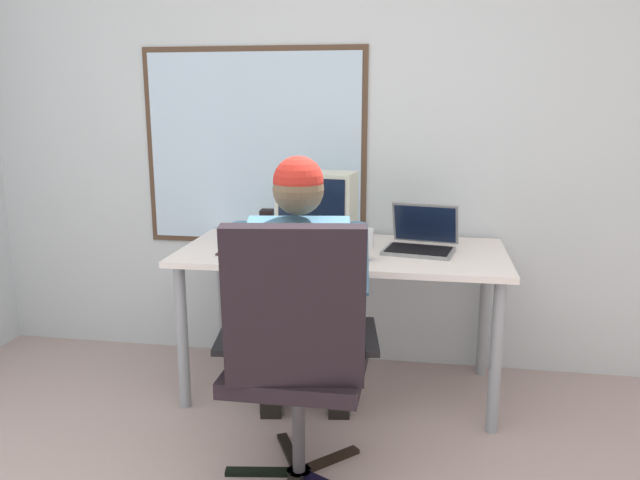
{
  "coord_description": "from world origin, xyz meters",
  "views": [
    {
      "loc": [
        0.35,
        -1.28,
        1.48
      ],
      "look_at": [
        -0.08,
        1.32,
        0.88
      ],
      "focal_mm": 35.3,
      "sensor_mm": 36.0,
      "label": 1
    }
  ],
  "objects_px": {
    "cd_case": "(234,252)",
    "office_chair": "(296,344)",
    "wine_glass": "(365,240)",
    "laptop": "(422,238)",
    "desk_speaker": "(267,224)",
    "person_seated": "(301,303)",
    "desk": "(342,266)",
    "crt_monitor": "(317,204)"
  },
  "relations": [
    {
      "from": "cd_case",
      "to": "office_chair",
      "type": "bearing_deg",
      "value": -58.11
    },
    {
      "from": "wine_glass",
      "to": "cd_case",
      "type": "bearing_deg",
      "value": 176.39
    },
    {
      "from": "laptop",
      "to": "desk_speaker",
      "type": "height_order",
      "value": "laptop"
    },
    {
      "from": "person_seated",
      "to": "office_chair",
      "type": "bearing_deg",
      "value": -82.44
    },
    {
      "from": "desk",
      "to": "crt_monitor",
      "type": "height_order",
      "value": "crt_monitor"
    },
    {
      "from": "wine_glass",
      "to": "desk_speaker",
      "type": "relative_size",
      "value": 0.95
    },
    {
      "from": "person_seated",
      "to": "crt_monitor",
      "type": "distance_m",
      "value": 0.68
    },
    {
      "from": "person_seated",
      "to": "wine_glass",
      "type": "xyz_separation_m",
      "value": [
        0.22,
        0.41,
        0.18
      ]
    },
    {
      "from": "office_chair",
      "to": "person_seated",
      "type": "relative_size",
      "value": 0.84
    },
    {
      "from": "crt_monitor",
      "to": "laptop",
      "type": "height_order",
      "value": "crt_monitor"
    },
    {
      "from": "person_seated",
      "to": "desk",
      "type": "bearing_deg",
      "value": 82.0
    },
    {
      "from": "person_seated",
      "to": "cd_case",
      "type": "height_order",
      "value": "person_seated"
    },
    {
      "from": "desk",
      "to": "crt_monitor",
      "type": "bearing_deg",
      "value": -177.49
    },
    {
      "from": "person_seated",
      "to": "wine_glass",
      "type": "relative_size",
      "value": 8.49
    },
    {
      "from": "crt_monitor",
      "to": "cd_case",
      "type": "relative_size",
      "value": 2.57
    },
    {
      "from": "desk_speaker",
      "to": "cd_case",
      "type": "bearing_deg",
      "value": -103.74
    },
    {
      "from": "desk",
      "to": "laptop",
      "type": "relative_size",
      "value": 4.22
    },
    {
      "from": "laptop",
      "to": "desk_speaker",
      "type": "xyz_separation_m",
      "value": [
        -0.81,
        0.1,
        0.02
      ]
    },
    {
      "from": "wine_glass",
      "to": "cd_case",
      "type": "xyz_separation_m",
      "value": [
        -0.63,
        0.04,
        -0.09
      ]
    },
    {
      "from": "laptop",
      "to": "desk_speaker",
      "type": "bearing_deg",
      "value": 172.94
    },
    {
      "from": "crt_monitor",
      "to": "wine_glass",
      "type": "relative_size",
      "value": 2.59
    },
    {
      "from": "crt_monitor",
      "to": "desk_speaker",
      "type": "height_order",
      "value": "crt_monitor"
    },
    {
      "from": "cd_case",
      "to": "crt_monitor",
      "type": "bearing_deg",
      "value": 23.22
    },
    {
      "from": "crt_monitor",
      "to": "desk",
      "type": "bearing_deg",
      "value": 2.51
    },
    {
      "from": "wine_glass",
      "to": "cd_case",
      "type": "height_order",
      "value": "wine_glass"
    },
    {
      "from": "crt_monitor",
      "to": "cd_case",
      "type": "distance_m",
      "value": 0.47
    },
    {
      "from": "desk_speaker",
      "to": "person_seated",
      "type": "bearing_deg",
      "value": -66.6
    },
    {
      "from": "desk",
      "to": "person_seated",
      "type": "bearing_deg",
      "value": -98.0
    },
    {
      "from": "crt_monitor",
      "to": "office_chair",
      "type": "bearing_deg",
      "value": -85.08
    },
    {
      "from": "crt_monitor",
      "to": "wine_glass",
      "type": "bearing_deg",
      "value": -38.21
    },
    {
      "from": "desk_speaker",
      "to": "cd_case",
      "type": "distance_m",
      "value": 0.35
    },
    {
      "from": "wine_glass",
      "to": "person_seated",
      "type": "bearing_deg",
      "value": -117.96
    },
    {
      "from": "cd_case",
      "to": "desk",
      "type": "bearing_deg",
      "value": 18.39
    },
    {
      "from": "crt_monitor",
      "to": "cd_case",
      "type": "height_order",
      "value": "crt_monitor"
    },
    {
      "from": "person_seated",
      "to": "cd_case",
      "type": "bearing_deg",
      "value": 132.89
    },
    {
      "from": "wine_glass",
      "to": "desk_speaker",
      "type": "bearing_deg",
      "value": 146.34
    },
    {
      "from": "wine_glass",
      "to": "cd_case",
      "type": "distance_m",
      "value": 0.64
    },
    {
      "from": "person_seated",
      "to": "cd_case",
      "type": "relative_size",
      "value": 8.43
    },
    {
      "from": "desk",
      "to": "wine_glass",
      "type": "relative_size",
      "value": 10.6
    },
    {
      "from": "laptop",
      "to": "desk_speaker",
      "type": "relative_size",
      "value": 2.38
    },
    {
      "from": "office_chair",
      "to": "person_seated",
      "type": "distance_m",
      "value": 0.29
    },
    {
      "from": "office_chair",
      "to": "cd_case",
      "type": "height_order",
      "value": "office_chair"
    }
  ]
}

